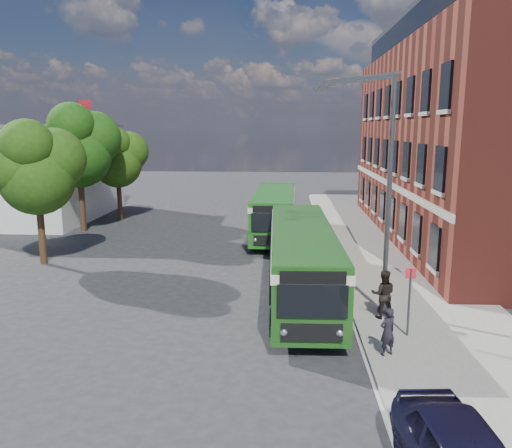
{
  "coord_description": "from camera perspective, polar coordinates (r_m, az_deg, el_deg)",
  "views": [
    {
      "loc": [
        1.39,
        -20.44,
        7.14
      ],
      "look_at": [
        -0.1,
        4.85,
        2.2
      ],
      "focal_mm": 35.0,
      "sensor_mm": 36.0,
      "label": 1
    }
  ],
  "objects": [
    {
      "name": "white_building",
      "position": [
        43.19,
        -23.43,
        5.51
      ],
      "size": [
        9.4,
        13.4,
        7.3
      ],
      "color": "silver",
      "rests_on": "ground"
    },
    {
      "name": "tree_mid",
      "position": [
        36.04,
        -19.62,
        8.48
      ],
      "size": [
        5.18,
        4.92,
        8.74
      ],
      "color": "#332212",
      "rests_on": "ground"
    },
    {
      "name": "street_lamp",
      "position": [
        18.9,
        13.88,
        3.57
      ],
      "size": [
        2.96,
        2.38,
        9.0
      ],
      "color": "#3D4042",
      "rests_on": "ground"
    },
    {
      "name": "ground",
      "position": [
        21.69,
        -0.49,
        -8.18
      ],
      "size": [
        120.0,
        120.0,
        0.0
      ],
      "primitive_type": "plane",
      "color": "#252527",
      "rests_on": "ground"
    },
    {
      "name": "pavement",
      "position": [
        29.83,
        14.13,
        -3.0
      ],
      "size": [
        6.0,
        48.0,
        0.15
      ],
      "primitive_type": "cube",
      "color": "gray",
      "rests_on": "ground"
    },
    {
      "name": "bus_stop_sign",
      "position": [
        17.69,
        17.13,
        -8.03
      ],
      "size": [
        0.35,
        0.08,
        2.52
      ],
      "color": "#3D4042",
      "rests_on": "ground"
    },
    {
      "name": "pedestrian_b",
      "position": [
        19.17,
        14.35,
        -7.78
      ],
      "size": [
        0.98,
        0.8,
        1.84
      ],
      "primitive_type": "imported",
      "rotation": [
        0.0,
        0.0,
        3.02
      ],
      "color": "black",
      "rests_on": "pavement"
    },
    {
      "name": "kerb_line",
      "position": [
        29.43,
        8.28,
        -3.11
      ],
      "size": [
        0.12,
        48.0,
        0.01
      ],
      "primitive_type": "cube",
      "color": "beige",
      "rests_on": "ground"
    },
    {
      "name": "flagpole",
      "position": [
        36.25,
        -19.22,
        6.95
      ],
      "size": [
        0.95,
        0.1,
        9.0
      ],
      "color": "#3D4042",
      "rests_on": "ground"
    },
    {
      "name": "brick_office",
      "position": [
        34.8,
        24.99,
        9.74
      ],
      "size": [
        12.1,
        26.0,
        14.2
      ],
      "color": "maroon",
      "rests_on": "ground"
    },
    {
      "name": "tree_left",
      "position": [
        27.98,
        -23.77,
        5.98
      ],
      "size": [
        4.47,
        4.25,
        7.56
      ],
      "color": "#332212",
      "rests_on": "ground"
    },
    {
      "name": "bus_front",
      "position": [
        21.24,
        5.24,
        -3.48
      ],
      "size": [
        2.86,
        12.48,
        3.02
      ],
      "color": "#1E4C17",
      "rests_on": "ground"
    },
    {
      "name": "tree_right",
      "position": [
        39.87,
        -15.52,
        7.42
      ],
      "size": [
        4.28,
        4.07,
        7.23
      ],
      "color": "#332212",
      "rests_on": "ground"
    },
    {
      "name": "bus_rear",
      "position": [
        32.74,
        2.14,
        1.7
      ],
      "size": [
        2.8,
        10.87,
        3.02
      ],
      "color": "#1D621B",
      "rests_on": "ground"
    },
    {
      "name": "pedestrian_a",
      "position": [
        16.29,
        14.79,
        -11.8
      ],
      "size": [
        0.67,
        0.6,
        1.54
      ],
      "primitive_type": "imported",
      "rotation": [
        0.0,
        0.0,
        3.65
      ],
      "color": "black",
      "rests_on": "pavement"
    }
  ]
}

